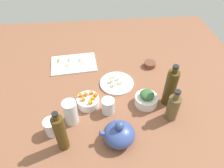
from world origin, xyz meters
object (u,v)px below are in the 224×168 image
plate_tofu (117,83)px  bowl_greens (146,100)px  drinking_glass_2 (108,106)px  bottle_0 (61,133)px  bowl_carrots (88,101)px  bottle_1 (170,87)px  bottle_2 (173,107)px  teapot (118,134)px  cutting_board (74,64)px  drinking_glass_1 (52,127)px  bowl_small_side (150,64)px  drinking_glass_0 (71,112)px

plate_tofu → bowl_greens: (-14.90, 18.23, 2.22)cm
drinking_glass_2 → bottle_0: bearing=40.1°
bowl_carrots → bottle_1: 46.53cm
bottle_0 → bottle_2: bottle_0 is taller
bottle_0 → bowl_greens: bearing=-153.0°
bottle_2 → plate_tofu: bearing=-48.0°
plate_tofu → bottle_1: (-27.35, 18.06, 11.20)cm
plate_tofu → teapot: teapot is taller
cutting_board → teapot: 68.18cm
drinking_glass_2 → drinking_glass_1: bearing=20.6°
bowl_greens → bowl_small_side: bearing=-106.6°
bowl_carrots → bottle_1: bearing=177.1°
bottle_2 → drinking_glass_2: 34.36cm
bowl_small_side → drinking_glass_2: drinking_glass_2 is taller
teapot → drinking_glass_0: size_ratio=1.17×
bowl_small_side → bottle_0: 79.91cm
plate_tofu → drinking_glass_2: drinking_glass_2 is taller
plate_tofu → teapot: size_ratio=1.27×
teapot → bottle_2: bearing=-159.3°
plate_tofu → bowl_carrots: (18.20, 15.75, 2.00)cm
plate_tofu → drinking_glass_2: 23.38cm
drinking_glass_0 → drinking_glass_1: drinking_glass_0 is taller
teapot → bowl_greens: bearing=-130.4°
bottle_1 → plate_tofu: bearing=-33.4°
bowl_carrots → bowl_small_side: (-43.24, -31.53, -0.88)cm
cutting_board → drinking_glass_2: bearing=114.9°
bowl_greens → drinking_glass_2: drinking_glass_2 is taller
bowl_small_side → bottle_2: 45.29cm
bowl_carrots → drinking_glass_0: 14.64cm
bottle_0 → drinking_glass_1: bearing=-53.6°
teapot → bottle_1: 39.04cm
bottle_1 → drinking_glass_0: bottle_1 is taller
drinking_glass_0 → drinking_glass_1: bearing=33.8°
bowl_greens → cutting_board: bearing=-43.8°
bowl_greens → teapot: teapot is taller
drinking_glass_1 → cutting_board: bearing=-98.4°
bottle_1 → drinking_glass_2: bearing=6.3°
bottle_0 → bowl_small_side: bearing=-134.1°
drinking_glass_1 → bottle_2: bearing=-176.6°
bowl_greens → teapot: 29.24cm
bottle_1 → drinking_glass_1: 65.83cm
bowl_greens → teapot: (18.87, 22.20, 2.46)cm
teapot → bottle_1: bearing=-144.5°
bowl_carrots → bottle_0: bottle_0 is taller
bottle_0 → cutting_board: bearing=-91.8°
plate_tofu → drinking_glass_2: size_ratio=2.38×
bowl_small_side → drinking_glass_2: (32.32, 37.63, 2.80)cm
bottle_1 → bottle_2: 11.65cm
drinking_glass_2 → drinking_glass_0: bearing=13.3°
bowl_carrots → drinking_glass_2: bearing=150.8°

